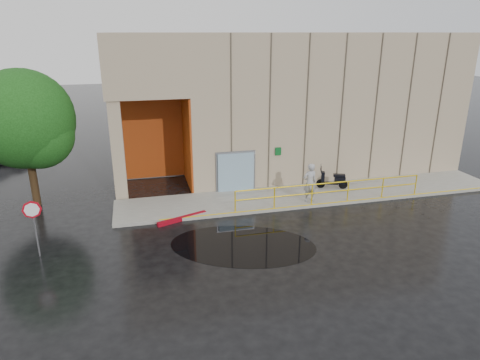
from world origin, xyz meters
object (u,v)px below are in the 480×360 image
object	(u,v)px
scooter	(333,175)
red_curb	(182,218)
tree_near	(27,123)
person	(310,183)
stop_sign	(33,216)

from	to	relation	value
scooter	red_curb	xyz separation A→B (m)	(-8.21, -1.85, -0.79)
tree_near	person	bearing A→B (deg)	-13.21
scooter	tree_near	distance (m)	15.15
person	tree_near	size ratio (longest dim) A/B	0.29
stop_sign	scooter	bearing A→B (deg)	30.53
scooter	tree_near	xyz separation A→B (m)	(-14.72, 1.60, 3.20)
scooter	red_curb	bearing A→B (deg)	-146.41
stop_sign	tree_near	bearing A→B (deg)	114.61
person	scooter	distance (m)	2.39
person	tree_near	world-z (taller)	tree_near
tree_near	stop_sign	bearing A→B (deg)	-80.59
tree_near	scooter	bearing A→B (deg)	-6.22
scooter	tree_near	size ratio (longest dim) A/B	0.26
scooter	stop_sign	world-z (taller)	stop_sign
stop_sign	red_curb	world-z (taller)	stop_sign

